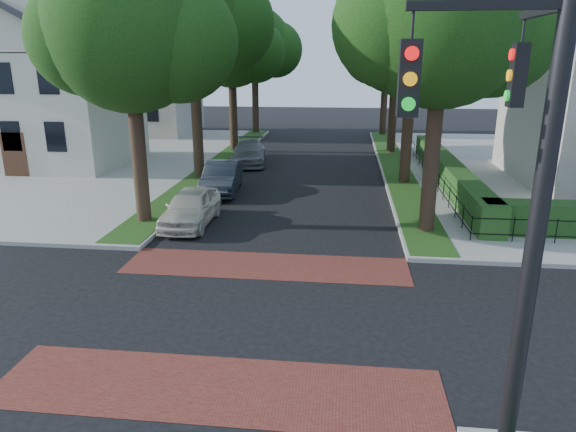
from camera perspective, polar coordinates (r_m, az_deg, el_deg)
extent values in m
plane|color=black|center=(13.57, -4.54, -10.70)|extent=(120.00, 120.00, 0.00)
cube|color=gray|center=(38.28, -28.72, 5.57)|extent=(30.00, 30.00, 0.15)
cube|color=maroon|center=(16.42, -2.45, -5.54)|extent=(9.00, 2.20, 0.01)
cube|color=maroon|center=(10.90, -7.86, -18.42)|extent=(9.00, 2.20, 0.01)
cube|color=#1F4213|center=(31.62, 11.82, 5.46)|extent=(1.60, 29.80, 0.02)
cube|color=#1F4213|center=(32.43, -7.63, 5.95)|extent=(1.60, 29.80, 0.02)
cylinder|color=black|center=(19.19, 15.90, 8.97)|extent=(0.56, 0.56, 7.35)
sphere|color=#14330E|center=(19.09, 16.90, 20.58)|extent=(6.20, 6.20, 6.20)
sphere|color=#14330E|center=(19.70, 21.79, 18.82)|extent=(4.65, 4.65, 4.65)
sphere|color=#14330E|center=(18.68, 11.94, 20.09)|extent=(4.34, 4.34, 4.34)
sphere|color=#14330E|center=(20.67, 16.53, 21.67)|extent=(4.03, 4.03, 4.03)
cylinder|color=black|center=(27.05, 13.29, 11.70)|extent=(0.56, 0.56, 7.70)
sphere|color=#14330E|center=(27.02, 13.90, 20.31)|extent=(6.60, 6.60, 6.60)
sphere|color=#14330E|center=(27.56, 17.72, 19.11)|extent=(4.95, 4.95, 4.95)
sphere|color=#14330E|center=(26.66, 10.17, 19.93)|extent=(4.62, 4.62, 4.62)
sphere|color=#14330E|center=(28.70, 13.77, 21.10)|extent=(4.29, 4.29, 4.29)
cylinder|color=black|center=(36.02, 11.63, 12.18)|extent=(0.56, 0.56, 6.65)
sphere|color=#14330E|center=(35.92, 11.97, 17.77)|extent=(5.80, 5.80, 5.80)
sphere|color=#14330E|center=(36.38, 14.50, 16.96)|extent=(4.35, 4.35, 4.35)
sphere|color=#14330E|center=(35.62, 9.54, 17.42)|extent=(4.06, 4.06, 4.06)
sphere|color=#14330E|center=(37.38, 11.98, 18.49)|extent=(3.77, 3.77, 3.77)
cylinder|color=black|center=(44.96, 10.67, 13.35)|extent=(0.56, 0.56, 7.00)
sphere|color=#14330E|center=(44.90, 10.94, 18.06)|extent=(6.00, 6.00, 6.00)
sphere|color=#14330E|center=(45.33, 13.06, 17.42)|extent=(4.50, 4.50, 4.50)
sphere|color=#14330E|center=(44.61, 8.92, 17.78)|extent=(4.20, 4.20, 4.20)
sphere|color=#14330E|center=(46.41, 10.97, 18.63)|extent=(3.90, 3.90, 3.90)
cylinder|color=black|center=(20.54, -16.43, 8.92)|extent=(0.56, 0.56, 7.00)
sphere|color=#14330E|center=(20.39, -17.34, 19.25)|extent=(6.00, 6.00, 6.00)
sphere|color=#14330E|center=(20.08, -12.32, 18.51)|extent=(4.50, 4.50, 4.50)
sphere|color=#14330E|center=(20.83, -21.47, 17.98)|extent=(4.20, 4.20, 4.20)
sphere|color=#14330E|center=(21.78, -15.56, 20.52)|extent=(3.90, 3.90, 3.90)
cylinder|color=black|center=(28.00, -10.20, 12.40)|extent=(0.56, 0.56, 8.05)
sphere|color=#14330E|center=(28.00, -10.68, 21.11)|extent=(6.40, 6.40, 6.40)
sphere|color=#14330E|center=(27.82, -6.74, 20.47)|extent=(4.80, 4.80, 4.80)
sphere|color=#14330E|center=(28.28, -14.08, 20.25)|extent=(4.48, 4.48, 4.48)
sphere|color=#14330E|center=(29.54, -9.58, 21.90)|extent=(4.16, 4.16, 4.16)
cylinder|color=black|center=(36.74, -6.14, 12.67)|extent=(0.56, 0.56, 6.86)
sphere|color=#14330E|center=(36.65, -6.33, 18.33)|extent=(5.60, 5.60, 5.60)
sphere|color=#14330E|center=(36.64, -3.73, 17.77)|extent=(4.20, 4.20, 4.20)
sphere|color=#14330E|center=(36.78, -8.62, 17.78)|extent=(3.92, 3.92, 3.92)
sphere|color=#14330E|center=(38.01, -5.72, 19.05)|extent=(3.64, 3.64, 3.64)
cylinder|color=black|center=(45.54, -3.66, 13.73)|extent=(0.56, 0.56, 7.14)
sphere|color=#14330E|center=(45.48, -3.76, 18.48)|extent=(6.20, 6.20, 6.20)
sphere|color=#14330E|center=(45.51, -1.46, 18.01)|extent=(4.65, 4.65, 4.65)
sphere|color=#14330E|center=(45.57, -5.81, 18.05)|extent=(4.34, 4.34, 4.34)
sphere|color=#14330E|center=(47.01, -3.30, 19.05)|extent=(4.03, 4.03, 4.03)
cube|color=#1B3F16|center=(27.86, 17.34, 4.75)|extent=(1.00, 18.00, 1.20)
cube|color=beige|center=(34.86, -24.94, 10.70)|extent=(9.00, 8.00, 6.50)
cube|color=maroon|center=(32.08, -23.27, 19.61)|extent=(0.80, 0.80, 3.64)
cube|color=beige|center=(47.38, -16.19, 12.85)|extent=(9.00, 8.00, 6.50)
cube|color=maroon|center=(44.88, -14.17, 19.30)|extent=(0.80, 0.80, 3.64)
cylinder|color=black|center=(7.97, 26.04, -0.39)|extent=(0.26, 0.26, 8.00)
cube|color=black|center=(7.41, 21.22, 21.01)|extent=(2.00, 0.12, 0.12)
cube|color=black|center=(8.54, 26.57, 19.73)|extent=(0.12, 1.80, 0.12)
cube|color=black|center=(7.23, 13.30, 14.63)|extent=(0.28, 0.22, 1.00)
cylinder|color=red|center=(7.09, 13.60, 17.16)|extent=(0.18, 0.05, 0.18)
cylinder|color=orange|center=(7.10, 13.42, 14.58)|extent=(0.18, 0.05, 0.18)
cylinder|color=#0CB226|center=(7.12, 13.24, 12.01)|extent=(0.18, 0.05, 0.18)
cube|color=black|center=(9.28, 24.17, 14.07)|extent=(0.22, 0.28, 1.00)
cylinder|color=red|center=(9.24, 23.62, 16.12)|extent=(0.05, 0.18, 0.18)
cylinder|color=orange|center=(9.25, 23.38, 14.15)|extent=(0.05, 0.18, 0.18)
cylinder|color=#0CB226|center=(9.26, 23.14, 12.19)|extent=(0.05, 0.18, 0.18)
imported|color=beige|center=(20.58, -10.75, 0.99)|extent=(1.73, 4.25, 1.44)
imported|color=black|center=(25.46, -7.36, 4.28)|extent=(1.98, 4.67, 1.50)
imported|color=slate|center=(32.41, -4.35, 7.05)|extent=(2.67, 5.19, 1.44)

